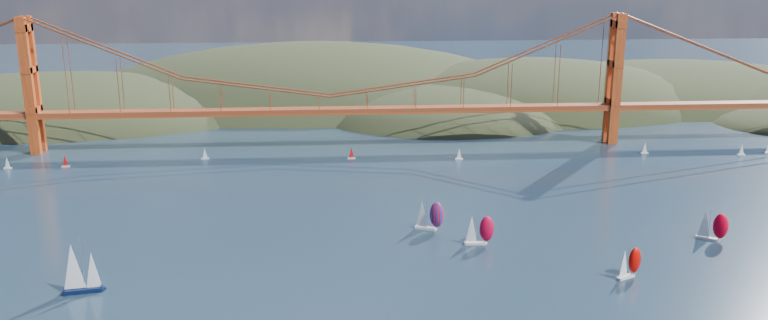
{
  "coord_description": "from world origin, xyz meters",
  "views": [
    {
      "loc": [
        -1.15,
        -126.89,
        76.43
      ],
      "look_at": [
        15.2,
        90.0,
        18.08
      ],
      "focal_mm": 35.0,
      "sensor_mm": 36.0,
      "label": 1
    }
  ],
  "objects_px": {
    "racer_1": "(629,262)",
    "racer_2": "(712,225)",
    "racer_rwb": "(429,215)",
    "racer_0": "(479,229)",
    "sloop_navy": "(79,269)"
  },
  "relations": [
    {
      "from": "sloop_navy",
      "to": "racer_2",
      "type": "xyz_separation_m",
      "value": [
        166.18,
        21.91,
        -1.67
      ]
    },
    {
      "from": "racer_1",
      "to": "racer_rwb",
      "type": "relative_size",
      "value": 0.87
    },
    {
      "from": "racer_0",
      "to": "racer_rwb",
      "type": "xyz_separation_m",
      "value": [
        -12.17,
        12.72,
        0.24
      ]
    },
    {
      "from": "racer_1",
      "to": "racer_2",
      "type": "height_order",
      "value": "racer_2"
    },
    {
      "from": "racer_1",
      "to": "racer_2",
      "type": "xyz_separation_m",
      "value": [
        33.22,
        23.21,
        0.39
      ]
    },
    {
      "from": "racer_rwb",
      "to": "racer_2",
      "type": "bearing_deg",
      "value": 10.93
    },
    {
      "from": "racer_2",
      "to": "racer_rwb",
      "type": "height_order",
      "value": "racer_rwb"
    },
    {
      "from": "racer_2",
      "to": "racer_rwb",
      "type": "distance_m",
      "value": 79.46
    },
    {
      "from": "racer_0",
      "to": "racer_2",
      "type": "relative_size",
      "value": 1.0
    },
    {
      "from": "racer_1",
      "to": "racer_0",
      "type": "bearing_deg",
      "value": 115.41
    },
    {
      "from": "racer_0",
      "to": "racer_1",
      "type": "relative_size",
      "value": 1.09
    },
    {
      "from": "racer_rwb",
      "to": "racer_0",
      "type": "bearing_deg",
      "value": -24.88
    },
    {
      "from": "sloop_navy",
      "to": "racer_2",
      "type": "height_order",
      "value": "sloop_navy"
    },
    {
      "from": "racer_2",
      "to": "racer_rwb",
      "type": "xyz_separation_m",
      "value": [
        -78.14,
        14.42,
        0.23
      ]
    },
    {
      "from": "racer_0",
      "to": "racer_1",
      "type": "bearing_deg",
      "value": -33.06
    }
  ]
}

